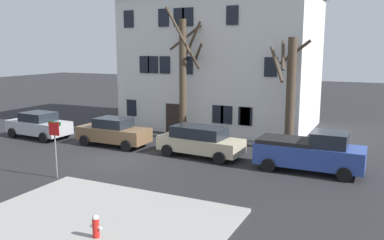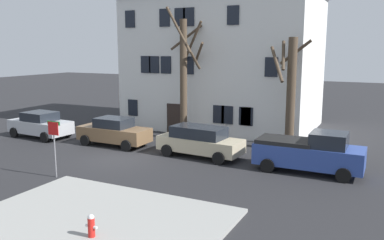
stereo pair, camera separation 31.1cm
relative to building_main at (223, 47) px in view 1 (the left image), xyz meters
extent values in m
plane|color=#262628|center=(-1.38, -11.69, -6.04)|extent=(120.00, 120.00, 0.00)
cube|color=#999993|center=(2.86, -18.65, -5.98)|extent=(8.81, 6.27, 0.12)
cube|color=white|center=(0.00, 0.00, -1.24)|extent=(13.46, 8.64, 9.60)
cube|color=#2D231E|center=(-2.00, -4.37, -4.99)|extent=(1.10, 0.12, 2.10)
cube|color=black|center=(-5.50, -4.36, -4.44)|extent=(0.80, 0.08, 1.20)
cube|color=black|center=(1.40, -4.36, -4.44)|extent=(0.80, 0.08, 1.20)
cube|color=black|center=(2.01, -4.36, -4.44)|extent=(0.80, 0.08, 1.20)
cube|color=black|center=(3.24, -4.36, -4.44)|extent=(0.80, 0.08, 1.20)
cube|color=black|center=(3.37, -4.36, -4.44)|extent=(0.80, 0.08, 1.20)
cube|color=black|center=(-4.29, -4.36, -1.24)|extent=(0.80, 0.08, 1.20)
cube|color=black|center=(-3.59, -4.36, -1.24)|extent=(0.80, 0.08, 1.20)
cube|color=black|center=(-2.63, -4.36, -1.24)|extent=(0.80, 0.08, 1.20)
cube|color=black|center=(-0.87, -4.36, -1.24)|extent=(0.80, 0.08, 1.20)
cube|color=black|center=(4.87, -4.36, -1.24)|extent=(0.80, 0.08, 1.20)
cube|color=black|center=(-5.55, -4.36, 1.96)|extent=(0.80, 0.08, 1.20)
cube|color=black|center=(-2.69, -4.36, 1.96)|extent=(0.80, 0.08, 1.20)
cube|color=black|center=(-1.49, -4.36, 1.96)|extent=(0.80, 0.08, 1.20)
cube|color=black|center=(-0.84, -4.36, 1.96)|extent=(0.80, 0.08, 1.20)
cube|color=black|center=(2.30, -4.36, 1.96)|extent=(0.80, 0.08, 1.20)
cylinder|color=#4C3D2D|center=(-0.56, -5.66, -2.15)|extent=(0.47, 0.47, 7.77)
cylinder|color=#4C3D2D|center=(0.25, -5.04, -0.36)|extent=(1.43, 1.78, 1.34)
cylinder|color=#4C3D2D|center=(-0.27, -4.92, 0.35)|extent=(1.68, 0.79, 2.58)
cylinder|color=#4C3D2D|center=(0.18, -5.80, -0.57)|extent=(0.45, 1.63, 1.75)
cylinder|color=#4C3D2D|center=(-0.86, -4.68, 0.61)|extent=(2.11, 0.78, 1.70)
cylinder|color=#4C3D2D|center=(-0.49, -6.44, 1.04)|extent=(1.71, 0.31, 2.85)
cylinder|color=#4C3D2D|center=(6.41, -5.51, -2.75)|extent=(0.53, 0.53, 6.58)
cylinder|color=#4C3D2D|center=(5.66, -6.04, -0.97)|extent=(1.29, 1.72, 2.02)
cylinder|color=#4C3D2D|center=(6.39, -4.65, -0.32)|extent=(1.85, 0.23, 1.51)
cylinder|color=#4C3D2D|center=(5.91, -5.65, -0.50)|extent=(0.50, 1.19, 1.69)
cube|color=#B7BABF|center=(-9.44, -9.57, -5.30)|extent=(4.53, 2.17, 0.83)
cube|color=#1E232B|center=(-9.44, -9.57, -4.60)|extent=(2.13, 1.79, 0.58)
cylinder|color=black|center=(-7.88, -8.71, -5.70)|extent=(0.69, 0.26, 0.68)
cylinder|color=black|center=(-7.99, -10.61, -5.70)|extent=(0.69, 0.26, 0.68)
cylinder|color=black|center=(-10.88, -8.53, -5.70)|extent=(0.69, 0.26, 0.68)
cylinder|color=black|center=(-11.00, -10.42, -5.70)|extent=(0.69, 0.26, 0.68)
cube|color=brown|center=(-3.53, -9.25, -5.30)|extent=(4.57, 1.79, 0.84)
cube|color=#1E232B|center=(-3.53, -9.25, -4.59)|extent=(2.11, 1.56, 0.58)
cylinder|color=black|center=(-1.98, -8.39, -5.70)|extent=(0.68, 0.23, 0.68)
cylinder|color=black|center=(-1.99, -10.14, -5.70)|extent=(0.68, 0.23, 0.68)
cylinder|color=black|center=(-5.08, -8.36, -5.70)|extent=(0.68, 0.23, 0.68)
cylinder|color=black|center=(-5.09, -10.12, -5.70)|extent=(0.68, 0.23, 0.68)
cube|color=#C6B793|center=(2.37, -9.28, -5.34)|extent=(4.85, 2.14, 0.76)
cube|color=#1E232B|center=(2.27, -9.27, -4.64)|extent=(3.04, 1.79, 0.62)
cylinder|color=black|center=(4.04, -8.50, -5.70)|extent=(0.69, 0.27, 0.68)
cylinder|color=black|center=(3.91, -10.29, -5.70)|extent=(0.69, 0.27, 0.68)
cylinder|color=black|center=(0.83, -8.26, -5.70)|extent=(0.69, 0.27, 0.68)
cylinder|color=black|center=(0.70, -10.06, -5.70)|extent=(0.69, 0.27, 0.68)
cube|color=#2D4799|center=(8.27, -9.49, -5.21)|extent=(5.12, 1.93, 1.02)
cube|color=#1E232B|center=(9.19, -9.49, -4.35)|extent=(1.64, 1.69, 0.70)
cube|color=black|center=(7.14, -9.49, -4.60)|extent=(2.67, 1.84, 0.20)
cylinder|color=black|center=(10.01, -8.53, -5.70)|extent=(0.68, 0.22, 0.68)
cylinder|color=black|center=(10.01, -10.44, -5.70)|extent=(0.68, 0.22, 0.68)
cylinder|color=black|center=(6.53, -8.54, -5.70)|extent=(0.68, 0.22, 0.68)
cylinder|color=black|center=(6.53, -10.45, -5.70)|extent=(0.68, 0.22, 0.68)
cylinder|color=red|center=(3.59, -19.83, -5.61)|extent=(0.22, 0.22, 0.62)
sphere|color=silver|center=(3.59, -19.83, -5.28)|extent=(0.21, 0.21, 0.21)
cylinder|color=silver|center=(3.43, -19.83, -5.58)|extent=(0.10, 0.09, 0.09)
cylinder|color=silver|center=(3.75, -19.83, -5.58)|extent=(0.10, 0.09, 0.09)
cylinder|color=slate|center=(-2.10, -15.59, -4.73)|extent=(0.07, 0.07, 2.62)
cube|color=red|center=(-2.10, -15.61, -3.71)|extent=(0.60, 0.03, 0.60)
cube|color=#1E8C38|center=(-2.10, -15.57, -3.46)|extent=(0.76, 0.02, 0.18)
torus|color=black|center=(-5.66, -5.70, -5.68)|extent=(0.71, 0.18, 0.71)
torus|color=black|center=(-6.68, -5.52, -5.68)|extent=(0.71, 0.18, 0.71)
cylinder|color=#1E4C8C|center=(-6.17, -5.61, -5.46)|extent=(0.99, 0.22, 0.19)
cylinder|color=#1E4C8C|center=(-6.37, -5.57, -5.23)|extent=(0.09, 0.05, 0.45)
camera|label=1|loc=(11.44, -29.22, -0.08)|focal=37.99mm
camera|label=2|loc=(11.72, -29.08, -0.08)|focal=37.99mm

